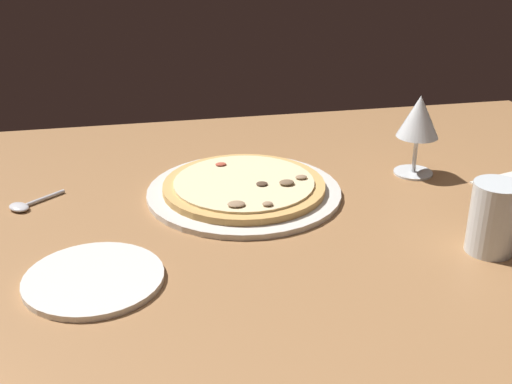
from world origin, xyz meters
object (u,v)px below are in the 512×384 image
Objects in this scene: wine_glass_near at (419,119)px; water_glass at (493,221)px; pizza_main at (244,189)px; side_plate at (94,279)px; spoon at (26,205)px.

water_glass is at bearing 87.63° from wine_glass_near.
water_glass is (-31.65, 26.41, 3.68)cm from pizza_main.
wine_glass_near is (-32.88, -3.15, 9.50)cm from pizza_main.
water_glass is at bearing 177.25° from side_plate.
pizza_main is 41.39cm from water_glass.
pizza_main is 3.14× the size of water_glass.
wine_glass_near is 1.41× the size of water_glass.
spoon is (68.49, -28.68, -4.38)cm from water_glass.
side_plate is at bearing 24.86° from wine_glass_near.
side_plate is at bearing 114.43° from spoon.
wine_glass_near is 1.61× the size of spoon.
pizza_main is at bearing -39.84° from water_glass.
pizza_main is 34.48cm from side_plate.
wine_glass_near reaches higher than pizza_main.
pizza_main reaches higher than side_plate.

